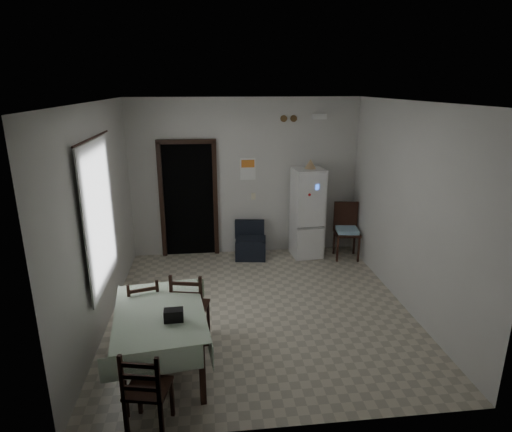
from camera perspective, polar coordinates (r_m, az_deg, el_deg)
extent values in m
plane|color=#ADA48D|center=(6.33, 0.53, -12.22)|extent=(4.50, 4.50, 0.00)
cube|color=black|center=(8.21, -8.89, 2.44)|extent=(0.90, 0.45, 2.10)
cube|color=black|center=(8.01, -12.45, 1.87)|extent=(0.08, 0.10, 2.18)
cube|color=black|center=(7.97, -5.43, 2.11)|extent=(0.08, 0.10, 2.18)
cube|color=black|center=(7.76, -9.32, 9.78)|extent=(1.06, 0.10, 0.08)
cube|color=silver|center=(5.69, -21.18, 0.09)|extent=(0.10, 1.20, 1.60)
cube|color=silver|center=(5.66, -20.10, 0.13)|extent=(0.02, 1.45, 1.85)
cylinder|color=black|center=(5.48, -21.02, 9.68)|extent=(0.02, 1.60, 0.02)
cube|color=white|center=(7.89, -1.09, 6.29)|extent=(0.28, 0.02, 0.40)
cube|color=orange|center=(7.87, -1.09, 7.00)|extent=(0.24, 0.01, 0.14)
cube|color=beige|center=(8.01, -0.36, 2.65)|extent=(0.08, 0.02, 0.12)
cylinder|color=brown|center=(7.86, 3.72, 12.84)|extent=(0.12, 0.03, 0.12)
cylinder|color=brown|center=(7.89, 5.04, 12.82)|extent=(0.12, 0.03, 0.12)
cube|color=white|center=(7.97, 8.48, 12.97)|extent=(0.25, 0.07, 0.09)
cone|color=tan|center=(7.78, 7.27, 6.92)|extent=(0.21, 0.21, 0.17)
cube|color=black|center=(4.62, -10.93, -12.85)|extent=(0.20, 0.13, 0.13)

